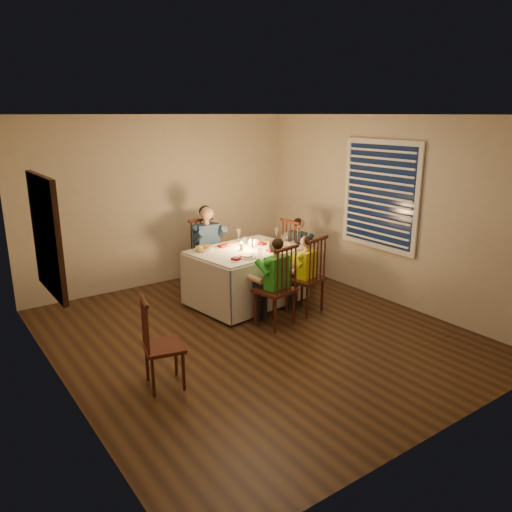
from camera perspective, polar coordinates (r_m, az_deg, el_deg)
ground at (r=6.20m, az=-0.02°, el=-8.93°), size 5.00×5.00×0.00m
wall_left at (r=4.88m, az=-22.14°, el=-0.84°), size 0.02×5.00×2.60m
wall_right at (r=7.28m, az=14.64°, el=5.09°), size 0.02×5.00×2.60m
wall_back at (r=7.91m, az=-10.62°, el=6.16°), size 4.50×0.02×2.60m
ceiling at (r=5.62m, az=-0.02°, el=15.86°), size 5.00×5.00×0.00m
dining_table at (r=7.03m, az=-1.14°, el=-0.99°), size 1.64×1.29×0.76m
chair_adult at (r=7.79m, az=-5.41°, el=-3.68°), size 0.45×0.43×1.07m
chair_near_left at (r=6.46m, az=2.11°, el=-7.86°), size 0.51×0.50×1.07m
chair_near_right at (r=6.90m, az=5.50°, el=-6.33°), size 0.53×0.51×1.07m
chair_end at (r=7.92m, az=4.82°, el=-3.32°), size 0.44×0.46×1.07m
chair_extra at (r=5.23m, az=-10.25°, el=-14.28°), size 0.45×0.46×0.95m
adult at (r=7.79m, az=-5.41°, el=-3.68°), size 0.49×0.45×1.29m
child_green at (r=6.46m, az=2.11°, el=-7.86°), size 0.46×0.44×1.15m
child_yellow at (r=6.90m, az=5.50°, el=-6.33°), size 0.42×0.40×1.07m
child_teal at (r=7.92m, az=4.82°, el=-3.32°), size 0.35×0.38×1.08m
setting_adult at (r=7.20m, az=-2.75°, el=1.37°), size 0.29×0.29×0.02m
setting_green at (r=6.58m, az=-1.12°, el=-0.04°), size 0.29×0.29×0.02m
setting_yellow at (r=6.97m, az=2.75°, el=0.86°), size 0.29×0.29×0.02m
setting_teal at (r=7.32m, az=1.71°, el=1.62°), size 0.29×0.29×0.02m
candle_left at (r=6.90m, az=-1.68°, el=1.06°), size 0.06×0.06×0.10m
candle_right at (r=7.01m, az=-0.60°, el=1.31°), size 0.06×0.06×0.10m
squash at (r=6.84m, az=-6.41°, el=0.80°), size 0.09×0.09×0.09m
orange_fruit at (r=7.17m, az=0.16°, el=1.56°), size 0.08×0.08×0.08m
serving_bowl at (r=6.91m, az=-5.88°, el=0.83°), size 0.25×0.25×0.06m
wall_mirror at (r=5.12m, az=-22.82°, el=2.17°), size 0.06×0.95×1.15m
window_blinds at (r=7.28m, az=13.92°, el=6.74°), size 0.07×1.34×1.54m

